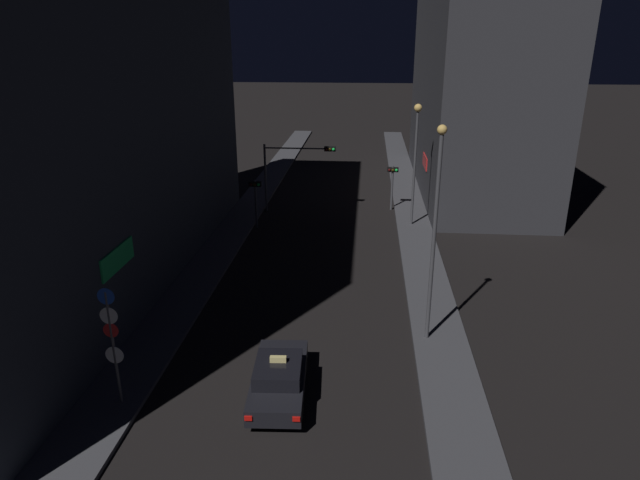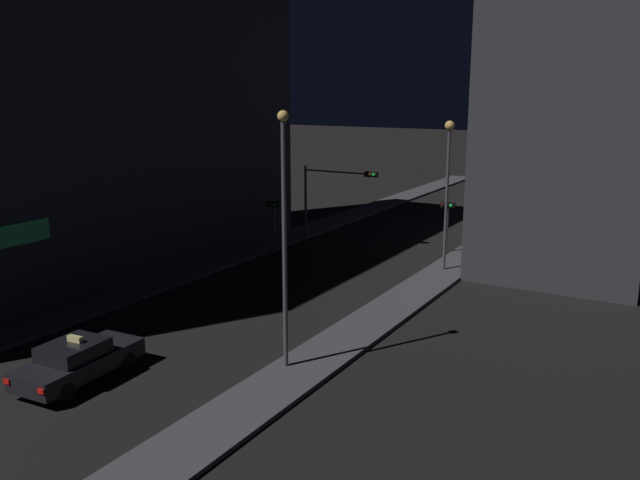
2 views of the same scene
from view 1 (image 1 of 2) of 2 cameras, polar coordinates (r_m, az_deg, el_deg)
The scene contains 11 objects.
sidewalk_left at distance 41.92m, azimuth -7.03°, elevation 3.71°, with size 2.25×67.98×0.17m, color #424247.
sidewalk_right at distance 41.17m, azimuth 9.23°, elevation 3.29°, with size 2.25×67.98×0.17m, color #424247.
building_facade_left at distance 28.67m, azimuth -24.32°, elevation 15.53°, with size 7.96×29.71×20.78m.
building_facade_right at distance 46.83m, azimuth 15.94°, elevation 15.62°, with size 8.32×23.52×17.46m.
taxi at distance 19.87m, azimuth -4.26°, elevation -13.98°, with size 2.06×4.55×1.62m.
traffic_light_overhead at distance 39.10m, azimuth -2.72°, elevation 7.95°, with size 5.07×0.42×4.86m.
traffic_light_left_kerb at distance 36.19m, azimuth -6.67°, elevation 4.78°, with size 0.80×0.42×3.22m.
traffic_light_right_kerb at distance 40.19m, azimuth 7.48°, elevation 6.32°, with size 0.80×0.42×3.23m.
sign_pole_left at distance 19.49m, azimuth -20.64°, elevation -9.41°, with size 0.61×0.10×4.29m.
street_lamp_near_block at distance 21.66m, azimuth 11.78°, elevation 1.80°, with size 0.37×0.37×8.75m.
street_lamp_far_block at distance 36.03m, azimuth 9.85°, elevation 9.53°, with size 0.50×0.50×7.83m.
Camera 1 is at (2.64, -7.32, 11.88)m, focal length 31.05 mm.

